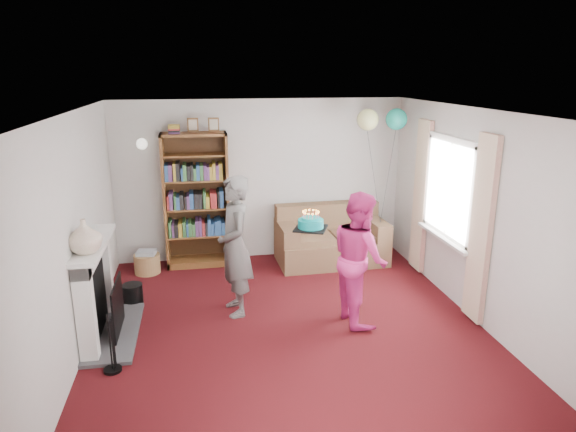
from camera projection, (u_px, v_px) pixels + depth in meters
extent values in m
plane|color=#350A08|center=(289.00, 328.00, 6.02)|extent=(5.00, 5.00, 0.00)
cube|color=silver|center=(261.00, 180.00, 8.06)|extent=(4.50, 0.02, 2.50)
cube|color=silver|center=(74.00, 237.00, 5.30)|extent=(0.02, 5.00, 2.50)
cube|color=silver|center=(477.00, 216.00, 6.06)|extent=(0.02, 5.00, 2.50)
cube|color=white|center=(289.00, 111.00, 5.34)|extent=(4.50, 5.00, 0.01)
cube|color=#3F3F42|center=(114.00, 332.00, 5.87)|extent=(0.55, 1.40, 0.04)
cube|color=white|center=(86.00, 315.00, 5.19)|extent=(0.18, 0.14, 1.06)
cube|color=white|center=(104.00, 274.00, 6.23)|extent=(0.18, 0.14, 1.06)
cube|color=white|center=(91.00, 253.00, 5.58)|extent=(0.18, 1.24, 0.16)
cube|color=white|center=(93.00, 244.00, 5.56)|extent=(0.28, 1.35, 0.05)
cube|color=black|center=(94.00, 297.00, 5.72)|extent=(0.10, 0.80, 0.86)
cube|color=black|center=(118.00, 307.00, 5.80)|extent=(0.02, 0.70, 0.60)
cylinder|color=black|center=(110.00, 343.00, 5.07)|extent=(0.18, 0.18, 0.64)
cylinder|color=black|center=(133.00, 294.00, 6.62)|extent=(0.26, 0.26, 0.26)
cube|color=white|center=(455.00, 140.00, 6.39)|extent=(0.08, 1.30, 0.08)
cube|color=white|center=(446.00, 235.00, 6.73)|extent=(0.08, 1.30, 0.08)
cube|color=white|center=(452.00, 189.00, 6.57)|extent=(0.01, 1.15, 1.20)
cube|color=white|center=(444.00, 237.00, 6.74)|extent=(0.14, 1.32, 0.04)
cube|color=beige|center=(481.00, 230.00, 5.87)|extent=(0.07, 0.38, 2.20)
cube|color=beige|center=(421.00, 197.00, 7.42)|extent=(0.07, 0.38, 2.20)
cylinder|color=gold|center=(142.00, 142.00, 7.53)|extent=(0.04, 0.12, 0.04)
sphere|color=white|center=(142.00, 144.00, 7.45)|extent=(0.16, 0.16, 0.16)
cube|color=#472B14|center=(197.00, 198.00, 7.91)|extent=(0.96, 0.04, 2.04)
cube|color=brown|center=(165.00, 202.00, 7.65)|extent=(0.04, 0.42, 2.04)
cube|color=brown|center=(227.00, 199.00, 7.80)|extent=(0.04, 0.42, 2.04)
cube|color=brown|center=(193.00, 134.00, 7.45)|extent=(0.96, 0.42, 0.04)
cube|color=brown|center=(200.00, 261.00, 7.99)|extent=(0.96, 0.42, 0.10)
cube|color=brown|center=(198.00, 234.00, 7.87)|extent=(0.88, 0.38, 0.03)
cube|color=brown|center=(197.00, 208.00, 7.75)|extent=(0.88, 0.38, 0.02)
cube|color=brown|center=(196.00, 180.00, 7.64)|extent=(0.88, 0.38, 0.02)
cube|color=brown|center=(194.00, 155.00, 7.53)|extent=(0.88, 0.38, 0.02)
cube|color=maroon|center=(174.00, 129.00, 7.37)|extent=(0.16, 0.22, 0.12)
cube|color=brown|center=(193.00, 125.00, 7.46)|extent=(0.16, 0.02, 0.20)
cube|color=brown|center=(214.00, 124.00, 7.51)|extent=(0.16, 0.02, 0.20)
cube|color=brown|center=(331.00, 250.00, 8.04)|extent=(1.66, 0.88, 0.39)
cube|color=brown|center=(327.00, 223.00, 8.25)|extent=(1.66, 0.24, 0.68)
cube|color=brown|center=(287.00, 241.00, 7.86)|extent=(0.24, 0.83, 0.54)
cube|color=brown|center=(375.00, 236.00, 8.10)|extent=(0.24, 0.83, 0.54)
cube|color=brown|center=(309.00, 239.00, 7.84)|extent=(0.70, 0.58, 0.12)
cube|color=brown|center=(356.00, 237.00, 7.96)|extent=(0.70, 0.58, 0.12)
cylinder|color=#9E7649|center=(147.00, 264.00, 7.62)|extent=(0.38, 0.38, 0.29)
cube|color=beige|center=(146.00, 253.00, 7.57)|extent=(0.27, 0.21, 0.06)
imported|color=black|center=(235.00, 246.00, 6.19)|extent=(0.50, 0.68, 1.73)
imported|color=#CC2875|center=(360.00, 258.00, 6.02)|extent=(0.67, 0.82, 1.58)
cube|color=black|center=(311.00, 228.00, 6.16)|extent=(0.37, 0.37, 0.02)
cylinder|color=#0B8688|center=(311.00, 224.00, 6.14)|extent=(0.31, 0.31, 0.10)
cylinder|color=#0B8688|center=(311.00, 219.00, 6.13)|extent=(0.22, 0.22, 0.04)
cylinder|color=#D65F81|center=(318.00, 216.00, 6.13)|extent=(0.01, 0.01, 0.09)
sphere|color=orange|center=(318.00, 212.00, 6.12)|extent=(0.02, 0.02, 0.02)
cylinder|color=#D65F81|center=(316.00, 215.00, 6.18)|extent=(0.01, 0.01, 0.09)
sphere|color=orange|center=(317.00, 211.00, 6.16)|extent=(0.02, 0.02, 0.02)
cylinder|color=#D65F81|center=(313.00, 214.00, 6.20)|extent=(0.01, 0.01, 0.09)
sphere|color=orange|center=(313.00, 210.00, 6.19)|extent=(0.02, 0.02, 0.02)
cylinder|color=#D65F81|center=(309.00, 214.00, 6.21)|extent=(0.01, 0.01, 0.09)
sphere|color=orange|center=(309.00, 210.00, 6.19)|extent=(0.02, 0.02, 0.02)
cylinder|color=#D65F81|center=(306.00, 214.00, 6.19)|extent=(0.01, 0.01, 0.09)
sphere|color=orange|center=(306.00, 210.00, 6.17)|extent=(0.02, 0.02, 0.02)
cylinder|color=#D65F81|center=(303.00, 215.00, 6.15)|extent=(0.01, 0.01, 0.09)
sphere|color=orange|center=(304.00, 211.00, 6.14)|extent=(0.02, 0.02, 0.02)
cylinder|color=#D65F81|center=(303.00, 216.00, 6.10)|extent=(0.01, 0.01, 0.09)
sphere|color=orange|center=(303.00, 212.00, 6.09)|extent=(0.02, 0.02, 0.02)
cylinder|color=#D65F81|center=(305.00, 217.00, 6.06)|extent=(0.01, 0.01, 0.09)
sphere|color=orange|center=(305.00, 213.00, 6.05)|extent=(0.02, 0.02, 0.02)
cylinder|color=#D65F81|center=(308.00, 218.00, 6.04)|extent=(0.01, 0.01, 0.09)
sphere|color=orange|center=(309.00, 214.00, 6.02)|extent=(0.02, 0.02, 0.02)
cylinder|color=#D65F81|center=(313.00, 218.00, 6.03)|extent=(0.01, 0.01, 0.09)
sphere|color=orange|center=(313.00, 214.00, 6.02)|extent=(0.02, 0.02, 0.02)
cylinder|color=#D65F81|center=(316.00, 218.00, 6.05)|extent=(0.01, 0.01, 0.09)
sphere|color=orange|center=(316.00, 214.00, 6.04)|extent=(0.02, 0.02, 0.02)
cylinder|color=#D65F81|center=(318.00, 217.00, 6.09)|extent=(0.01, 0.01, 0.09)
sphere|color=orange|center=(318.00, 213.00, 6.07)|extent=(0.02, 0.02, 0.02)
sphere|color=#3F3F3F|center=(380.00, 223.00, 7.84)|extent=(0.02, 0.02, 0.02)
sphere|color=#17937E|center=(396.00, 119.00, 7.52)|extent=(0.32, 0.32, 0.32)
sphere|color=#E0E78D|center=(368.00, 120.00, 7.44)|extent=(0.32, 0.32, 0.32)
imported|color=beige|center=(85.00, 236.00, 5.17)|extent=(0.40, 0.40, 0.35)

